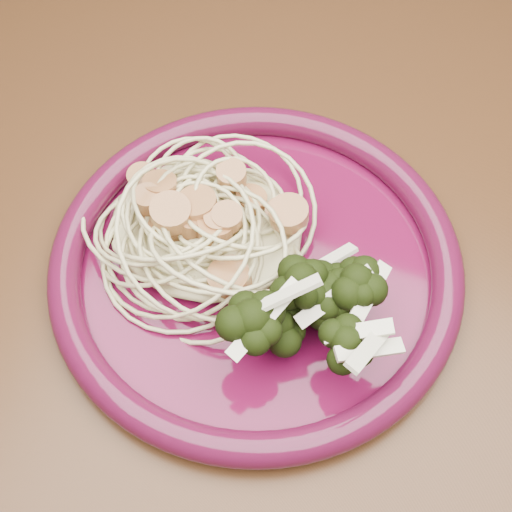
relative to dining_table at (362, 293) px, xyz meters
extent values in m
plane|color=brown|center=(0.00, 0.00, -0.65)|extent=(3.50, 3.50, 0.00)
cube|color=#472814|center=(0.00, 0.00, 0.08)|extent=(1.20, 0.80, 0.04)
cylinder|color=#472814|center=(-0.55, 0.35, -0.30)|extent=(0.06, 0.06, 0.71)
cylinder|color=#4F0928|center=(-0.07, -0.07, 0.10)|extent=(0.34, 0.34, 0.01)
torus|color=#4F0D2B|center=(-0.07, -0.07, 0.11)|extent=(0.35, 0.35, 0.02)
ellipsoid|color=beige|center=(-0.11, -0.06, 0.12)|extent=(0.17, 0.16, 0.03)
ellipsoid|color=black|center=(-0.02, -0.09, 0.13)|extent=(0.12, 0.16, 0.05)
camera|label=1|loc=(0.03, -0.31, 0.52)|focal=50.00mm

